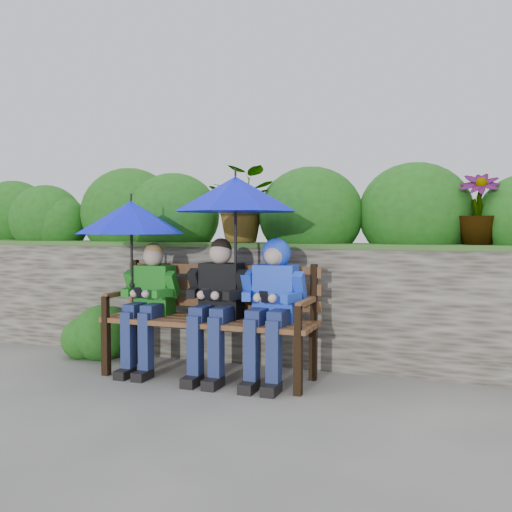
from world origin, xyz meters
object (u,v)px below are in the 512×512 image
(boy_left, at_px, (149,299))
(umbrella_right, at_px, (235,194))
(park_bench, at_px, (212,312))
(boy_right, at_px, (272,297))
(boy_middle, at_px, (217,300))
(umbrella_left, at_px, (131,217))

(boy_left, bearing_deg, umbrella_right, 3.87)
(park_bench, distance_m, boy_right, 0.54)
(boy_left, distance_m, boy_middle, 0.60)
(boy_right, bearing_deg, park_bench, 173.17)
(boy_left, height_order, umbrella_left, umbrella_left)
(boy_middle, bearing_deg, umbrella_right, 21.75)
(park_bench, distance_m, umbrella_left, 1.01)
(boy_left, xyz_separation_m, boy_right, (1.04, 0.01, 0.06))
(boy_middle, xyz_separation_m, umbrella_left, (-0.75, 0.00, 0.64))
(boy_left, relative_size, umbrella_left, 1.17)
(boy_left, relative_size, boy_right, 0.96)
(park_bench, height_order, boy_left, boy_left)
(boy_left, bearing_deg, umbrella_left, -179.48)
(boy_middle, height_order, umbrella_left, umbrella_left)
(umbrella_left, height_order, umbrella_right, umbrella_right)
(park_bench, distance_m, umbrella_right, 0.94)
(park_bench, relative_size, boy_middle, 1.55)
(boy_right, relative_size, umbrella_right, 1.13)
(park_bench, bearing_deg, boy_left, -172.37)
(umbrella_right, bearing_deg, boy_right, -7.71)
(park_bench, relative_size, umbrella_right, 1.75)
(boy_left, xyz_separation_m, umbrella_right, (0.73, 0.05, 0.83))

